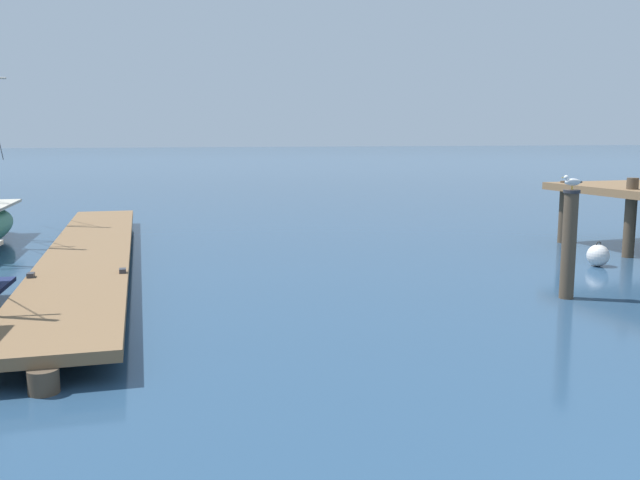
# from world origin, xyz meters

# --- Properties ---
(floating_dock) EXTENTS (3.19, 16.39, 0.53)m
(floating_dock) POSITION_xyz_m (-5.44, 14.58, 0.36)
(floating_dock) COLOR brown
(floating_dock) RESTS_ON ground
(mooring_piling) EXTENTS (0.30, 0.30, 2.02)m
(mooring_piling) POSITION_xyz_m (2.81, 8.35, 1.05)
(mooring_piling) COLOR #4C3D2D
(mooring_piling) RESTS_ON ground
(perched_seagull) EXTENTS (0.36, 0.24, 0.26)m
(perched_seagull) POSITION_xyz_m (2.82, 8.35, 2.17)
(perched_seagull) COLOR gold
(perched_seagull) RESTS_ON mooring_piling
(mooring_buoy) EXTENTS (0.51, 0.51, 0.58)m
(mooring_buoy) POSITION_xyz_m (5.63, 10.68, 0.26)
(mooring_buoy) COLOR silver
(mooring_buoy) RESTS_ON ground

